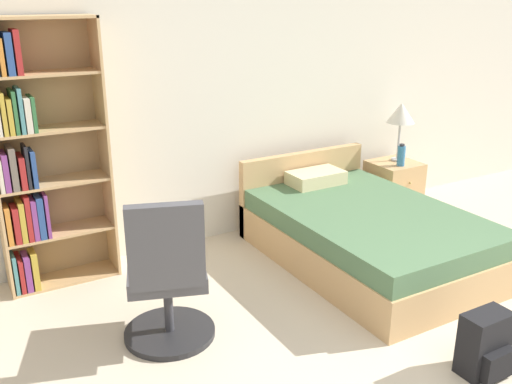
{
  "coord_description": "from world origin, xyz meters",
  "views": [
    {
      "loc": [
        -2.28,
        -1.19,
        2.13
      ],
      "look_at": [
        -0.45,
        1.98,
        0.84
      ],
      "focal_mm": 40.0,
      "sensor_mm": 36.0,
      "label": 1
    }
  ],
  "objects_px": {
    "office_chair": "(167,281)",
    "nightstand": "(393,187)",
    "bookshelf": "(35,158)",
    "bed": "(363,232)",
    "table_lamp": "(401,114)",
    "backpack_black": "(485,345)",
    "water_bottle": "(401,155)"
  },
  "relations": [
    {
      "from": "office_chair",
      "to": "nightstand",
      "type": "relative_size",
      "value": 1.98
    },
    {
      "from": "nightstand",
      "to": "bookshelf",
      "type": "bearing_deg",
      "value": 177.53
    },
    {
      "from": "bookshelf",
      "to": "office_chair",
      "type": "bearing_deg",
      "value": -67.71
    },
    {
      "from": "bed",
      "to": "table_lamp",
      "type": "xyz_separation_m",
      "value": [
        1.08,
        0.78,
        0.74
      ]
    },
    {
      "from": "office_chair",
      "to": "nightstand",
      "type": "distance_m",
      "value": 3.07
    },
    {
      "from": "nightstand",
      "to": "table_lamp",
      "type": "bearing_deg",
      "value": 32.8
    },
    {
      "from": "bookshelf",
      "to": "backpack_black",
      "type": "xyz_separation_m",
      "value": [
        1.99,
        -2.42,
        -0.81
      ]
    },
    {
      "from": "bookshelf",
      "to": "water_bottle",
      "type": "bearing_deg",
      "value": -4.39
    },
    {
      "from": "bed",
      "to": "nightstand",
      "type": "relative_size",
      "value": 3.9
    },
    {
      "from": "office_chair",
      "to": "table_lamp",
      "type": "distance_m",
      "value": 3.19
    },
    {
      "from": "nightstand",
      "to": "backpack_black",
      "type": "relative_size",
      "value": 1.33
    },
    {
      "from": "table_lamp",
      "to": "backpack_black",
      "type": "height_order",
      "value": "table_lamp"
    },
    {
      "from": "office_chair",
      "to": "bed",
      "type": "bearing_deg",
      "value": 10.35
    },
    {
      "from": "water_bottle",
      "to": "backpack_black",
      "type": "relative_size",
      "value": 0.57
    },
    {
      "from": "bookshelf",
      "to": "water_bottle",
      "type": "height_order",
      "value": "bookshelf"
    },
    {
      "from": "nightstand",
      "to": "water_bottle",
      "type": "xyz_separation_m",
      "value": [
        -0.03,
        -0.11,
        0.36
      ]
    },
    {
      "from": "bookshelf",
      "to": "office_chair",
      "type": "relative_size",
      "value": 1.94
    },
    {
      "from": "bed",
      "to": "office_chair",
      "type": "relative_size",
      "value": 1.96
    },
    {
      "from": "water_bottle",
      "to": "office_chair",
      "type": "bearing_deg",
      "value": -161.12
    },
    {
      "from": "table_lamp",
      "to": "bed",
      "type": "bearing_deg",
      "value": -144.08
    },
    {
      "from": "bookshelf",
      "to": "table_lamp",
      "type": "relative_size",
      "value": 3.38
    },
    {
      "from": "bookshelf",
      "to": "bed",
      "type": "distance_m",
      "value": 2.62
    },
    {
      "from": "bookshelf",
      "to": "office_chair",
      "type": "distance_m",
      "value": 1.44
    },
    {
      "from": "backpack_black",
      "to": "nightstand",
      "type": "bearing_deg",
      "value": 58.83
    },
    {
      "from": "bookshelf",
      "to": "office_chair",
      "type": "height_order",
      "value": "bookshelf"
    },
    {
      "from": "office_chair",
      "to": "backpack_black",
      "type": "bearing_deg",
      "value": -38.82
    },
    {
      "from": "bookshelf",
      "to": "nightstand",
      "type": "relative_size",
      "value": 3.86
    },
    {
      "from": "bed",
      "to": "bookshelf",
      "type": "bearing_deg",
      "value": 159.35
    },
    {
      "from": "office_chair",
      "to": "bookshelf",
      "type": "bearing_deg",
      "value": 112.29
    },
    {
      "from": "nightstand",
      "to": "backpack_black",
      "type": "distance_m",
      "value": 2.66
    },
    {
      "from": "table_lamp",
      "to": "water_bottle",
      "type": "xyz_separation_m",
      "value": [
        -0.1,
        -0.15,
        -0.37
      ]
    },
    {
      "from": "bed",
      "to": "office_chair",
      "type": "height_order",
      "value": "office_chair"
    }
  ]
}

